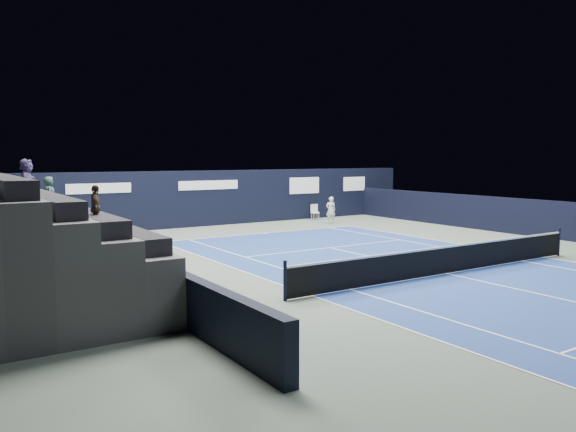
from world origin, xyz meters
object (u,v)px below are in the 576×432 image
folding_chair_back_a (315,211)px  folding_chair_back_b (314,211)px  line_judge_chair (110,247)px  tennis_net (448,259)px  tennis_player (331,210)px

folding_chair_back_a → folding_chair_back_b: folding_chair_back_a is taller
folding_chair_back_a → line_judge_chair: bearing=-132.0°
folding_chair_back_b → tennis_net: (-5.78, -15.51, -0.02)m
line_judge_chair → tennis_player: bearing=40.9°
tennis_player → tennis_net: bearing=-112.1°
tennis_player → line_judge_chair: bearing=-159.1°
line_judge_chair → tennis_net: 11.89m
folding_chair_back_b → tennis_player: bearing=-95.0°
folding_chair_back_a → tennis_player: (-0.59, -2.39, 0.25)m
folding_chair_back_a → tennis_net: (-6.05, -15.82, -0.02)m
line_judge_chair → tennis_player: size_ratio=0.69×
folding_chair_back_b → tennis_player: tennis_player is taller
folding_chair_back_a → folding_chair_back_b: 0.40m
folding_chair_back_a → tennis_net: 16.93m
folding_chair_back_a → tennis_player: bearing=-83.7°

